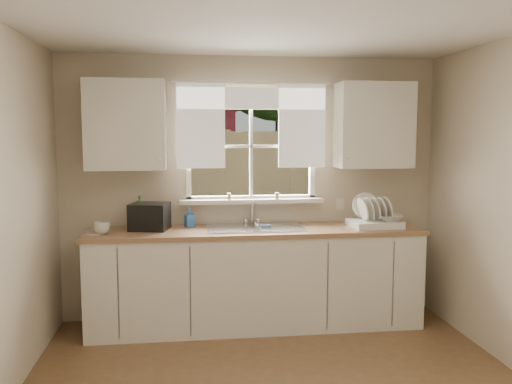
{
  "coord_description": "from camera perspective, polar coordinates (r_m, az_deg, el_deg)",
  "views": [
    {
      "loc": [
        -0.62,
        -3.15,
        1.78
      ],
      "look_at": [
        0.0,
        1.65,
        1.25
      ],
      "focal_mm": 38.0,
      "sensor_mm": 36.0,
      "label": 1
    }
  ],
  "objects": [
    {
      "name": "dish_rack",
      "position": [
        5.15,
        12.33,
        -2.76
      ],
      "size": [
        0.48,
        0.38,
        0.31
      ],
      "color": "white",
      "rests_on": "countertop"
    },
    {
      "name": "wall_outlet",
      "position": [
        5.39,
        8.86,
        -1.28
      ],
      "size": [
        0.08,
        0.01,
        0.12
      ],
      "primitive_type": "cube",
      "color": "beige",
      "rests_on": "room_walls"
    },
    {
      "name": "countertop",
      "position": [
        4.95,
        -0.04,
        -4.11
      ],
      "size": [
        3.04,
        0.65,
        0.04
      ],
      "primitive_type": "cube",
      "color": "#9B6F4D",
      "rests_on": "base_cabinets"
    },
    {
      "name": "sink",
      "position": [
        4.99,
        -0.09,
        -4.63
      ],
      "size": [
        0.88,
        0.52,
        0.4
      ],
      "color": "#B7B7BC",
      "rests_on": "countertop"
    },
    {
      "name": "room_walls",
      "position": [
        3.19,
        3.93,
        -3.57
      ],
      "size": [
        3.62,
        4.02,
        2.5
      ],
      "color": "beige",
      "rests_on": "ground"
    },
    {
      "name": "soap_bottle_c",
      "position": [
        5.0,
        -10.36,
        -3.04
      ],
      "size": [
        0.15,
        0.15,
        0.14
      ],
      "primitive_type": "imported",
      "rotation": [
        0.0,
        0.0,
        -0.38
      ],
      "color": "beige",
      "rests_on": "countertop"
    },
    {
      "name": "backyard",
      "position": [
        11.75,
        -1.45,
        14.49
      ],
      "size": [
        20.0,
        10.0,
        6.13
      ],
      "color": "#335421",
      "rests_on": "ground"
    },
    {
      "name": "soap_bottle_b",
      "position": [
        5.06,
        -7.02,
        -2.67
      ],
      "size": [
        0.1,
        0.11,
        0.18
      ],
      "primitive_type": "imported",
      "rotation": [
        0.0,
        0.0,
        0.37
      ],
      "color": "#316ABB",
      "rests_on": "countertop"
    },
    {
      "name": "saucer",
      "position": [
        4.91,
        -16.42,
        -4.14
      ],
      "size": [
        0.19,
        0.19,
        0.01
      ],
      "primitive_type": "cylinder",
      "color": "silver",
      "rests_on": "countertop"
    },
    {
      "name": "base_cabinets",
      "position": [
        5.05,
        -0.04,
        -9.19
      ],
      "size": [
        3.0,
        0.62,
        0.87
      ],
      "primitive_type": "cube",
      "color": "white",
      "rests_on": "ground"
    },
    {
      "name": "bowl",
      "position": [
        5.15,
        13.86,
        -2.66
      ],
      "size": [
        0.25,
        0.25,
        0.06
      ],
      "primitive_type": "imported",
      "rotation": [
        0.0,
        0.0,
        0.08
      ],
      "color": "silver",
      "rests_on": "dish_rack"
    },
    {
      "name": "window",
      "position": [
        5.2,
        -0.49,
        3.01
      ],
      "size": [
        1.38,
        0.16,
        1.06
      ],
      "color": "white",
      "rests_on": "room_walls"
    },
    {
      "name": "black_appliance",
      "position": [
        4.97,
        -11.14,
        -2.54
      ],
      "size": [
        0.38,
        0.35,
        0.24
      ],
      "primitive_type": "cube",
      "rotation": [
        0.0,
        0.0,
        -0.22
      ],
      "color": "black",
      "rests_on": "countertop"
    },
    {
      "name": "ceiling",
      "position": [
        3.29,
        3.87,
        18.87
      ],
      "size": [
        3.6,
        4.0,
        0.02
      ],
      "primitive_type": "cube",
      "color": "silver",
      "rests_on": "room_walls"
    },
    {
      "name": "upper_cabinet_right",
      "position": [
        5.28,
        12.32,
        6.87
      ],
      "size": [
        0.7,
        0.33,
        0.8
      ],
      "primitive_type": "cube",
      "color": "white",
      "rests_on": "room_walls"
    },
    {
      "name": "cup",
      "position": [
        4.85,
        -15.94,
        -3.68
      ],
      "size": [
        0.18,
        0.18,
        0.11
      ],
      "primitive_type": "imported",
      "rotation": [
        0.0,
        0.0,
        -0.4
      ],
      "color": "beige",
      "rests_on": "countertop"
    },
    {
      "name": "sill_jars",
      "position": [
        5.16,
        -0.3,
        -0.42
      ],
      "size": [
        0.5,
        0.04,
        0.06
      ],
      "color": "brown",
      "rests_on": "window"
    },
    {
      "name": "upper_cabinet_left",
      "position": [
        5.0,
        -13.54,
        6.88
      ],
      "size": [
        0.7,
        0.33,
        0.8
      ],
      "primitive_type": "cube",
      "color": "white",
      "rests_on": "room_walls"
    },
    {
      "name": "soap_bottle_a",
      "position": [
        5.08,
        -12.12,
        -2.05
      ],
      "size": [
        0.12,
        0.12,
        0.3
      ],
      "primitive_type": "imported",
      "rotation": [
        0.0,
        0.0,
        -0.08
      ],
      "color": "#2A8133",
      "rests_on": "countertop"
    },
    {
      "name": "curtains",
      "position": [
        5.14,
        -0.43,
        7.97
      ],
      "size": [
        1.5,
        0.03,
        0.81
      ],
      "color": "white",
      "rests_on": "room_walls"
    }
  ]
}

